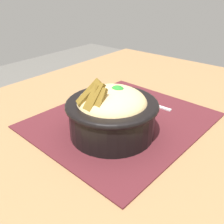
# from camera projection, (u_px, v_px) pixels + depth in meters

# --- Properties ---
(table) EXTENTS (1.14, 0.78, 0.76)m
(table) POSITION_uv_depth(u_px,v_px,m) (113.00, 147.00, 0.61)
(table) COLOR olive
(table) RESTS_ON ground_plane
(placemat) EXTENTS (0.40, 0.35, 0.00)m
(placemat) POSITION_uv_depth(u_px,v_px,m) (122.00, 120.00, 0.57)
(placemat) COLOR #47191E
(placemat) RESTS_ON table
(bowl) EXTENTS (0.18, 0.18, 0.12)m
(bowl) POSITION_uv_depth(u_px,v_px,m) (112.00, 112.00, 0.49)
(bowl) COLOR black
(bowl) RESTS_ON placemat
(fork) EXTENTS (0.02, 0.12, 0.00)m
(fork) POSITION_uv_depth(u_px,v_px,m) (147.00, 103.00, 0.64)
(fork) COLOR silver
(fork) RESTS_ON placemat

